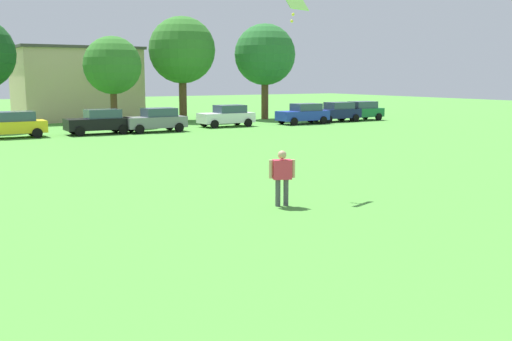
# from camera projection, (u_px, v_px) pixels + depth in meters

# --- Properties ---
(ground_plane) EXTENTS (160.00, 160.00, 0.00)m
(ground_plane) POSITION_uv_depth(u_px,v_px,m) (36.00, 156.00, 29.76)
(ground_plane) COLOR #4C9338
(adult_bystander) EXTENTS (0.76, 0.49, 1.70)m
(adult_bystander) POSITION_uv_depth(u_px,v_px,m) (282.00, 173.00, 18.07)
(adult_bystander) COLOR #4C4C51
(adult_bystander) RESTS_ON ground
(kite) EXTENTS (1.14, 0.80, 1.07)m
(kite) POSITION_uv_depth(u_px,v_px,m) (294.00, 2.00, 19.80)
(kite) COLOR #8CD859
(parked_car_yellow_1) EXTENTS (4.30, 2.02, 1.68)m
(parked_car_yellow_1) POSITION_uv_depth(u_px,v_px,m) (11.00, 125.00, 38.13)
(parked_car_yellow_1) COLOR yellow
(parked_car_yellow_1) RESTS_ON ground
(parked_car_black_2) EXTENTS (4.30, 2.02, 1.68)m
(parked_car_black_2) POSITION_uv_depth(u_px,v_px,m) (99.00, 122.00, 40.68)
(parked_car_black_2) COLOR black
(parked_car_black_2) RESTS_ON ground
(parked_car_gray_3) EXTENTS (4.30, 2.02, 1.68)m
(parked_car_gray_3) POSITION_uv_depth(u_px,v_px,m) (156.00, 120.00, 42.32)
(parked_car_gray_3) COLOR slate
(parked_car_gray_3) RESTS_ON ground
(parked_car_white_4) EXTENTS (4.30, 2.02, 1.68)m
(parked_car_white_4) POSITION_uv_depth(u_px,v_px,m) (227.00, 116.00, 46.74)
(parked_car_white_4) COLOR white
(parked_car_white_4) RESTS_ON ground
(parked_car_blue_5) EXTENTS (4.30, 2.02, 1.68)m
(parked_car_blue_5) POSITION_uv_depth(u_px,v_px,m) (303.00, 114.00, 49.37)
(parked_car_blue_5) COLOR #1E38AD
(parked_car_blue_5) RESTS_ON ground
(parked_car_navy_6) EXTENTS (4.30, 2.02, 1.68)m
(parked_car_navy_6) POSITION_uv_depth(u_px,v_px,m) (337.00, 112.00, 51.94)
(parked_car_navy_6) COLOR #141E4C
(parked_car_navy_6) RESTS_ON ground
(parked_car_green_7) EXTENTS (4.30, 2.02, 1.68)m
(parked_car_green_7) POSITION_uv_depth(u_px,v_px,m) (360.00, 111.00, 53.44)
(parked_car_green_7) COLOR #196B38
(parked_car_green_7) RESTS_ON ground
(tree_center_right) EXTENTS (4.48, 4.48, 6.99)m
(tree_center_right) POSITION_uv_depth(u_px,v_px,m) (112.00, 66.00, 46.50)
(tree_center_right) COLOR brown
(tree_center_right) RESTS_ON ground
(tree_right) EXTENTS (5.83, 5.83, 9.09)m
(tree_right) POSITION_uv_depth(u_px,v_px,m) (182.00, 50.00, 52.51)
(tree_right) COLOR brown
(tree_right) RESTS_ON ground
(tree_far_right) EXTENTS (5.53, 5.53, 8.61)m
(tree_far_right) POSITION_uv_depth(u_px,v_px,m) (265.00, 55.00, 54.32)
(tree_far_right) COLOR brown
(tree_far_right) RESTS_ON ground
(house_right) EXTENTS (10.58, 8.64, 6.49)m
(house_right) POSITION_uv_depth(u_px,v_px,m) (76.00, 83.00, 54.64)
(house_right) COLOR beige
(house_right) RESTS_ON ground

